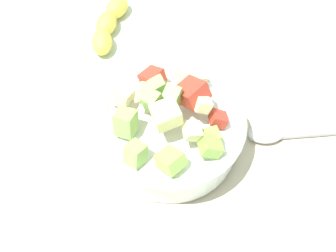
% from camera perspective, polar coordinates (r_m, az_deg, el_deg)
% --- Properties ---
extents(ground_plane, '(2.40, 2.40, 0.00)m').
position_cam_1_polar(ground_plane, '(0.68, 0.58, -3.13)').
color(ground_plane, silver).
extents(placemat, '(0.51, 0.34, 0.01)m').
position_cam_1_polar(placemat, '(0.68, 0.58, -3.01)').
color(placemat, '#BCB299').
rests_on(placemat, ground_plane).
extents(salad_bowl, '(0.22, 0.22, 0.13)m').
position_cam_1_polar(salad_bowl, '(0.64, 0.01, -0.33)').
color(salad_bowl, white).
rests_on(salad_bowl, placemat).
extents(serving_spoon, '(0.20, 0.07, 0.01)m').
position_cam_1_polar(serving_spoon, '(0.71, 15.67, -0.75)').
color(serving_spoon, '#B7B7BC').
rests_on(serving_spoon, placemat).
extents(banana_whole, '(0.10, 0.14, 0.04)m').
position_cam_1_polar(banana_whole, '(0.83, -7.74, 12.97)').
color(banana_whole, yellow).
rests_on(banana_whole, ground_plane).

